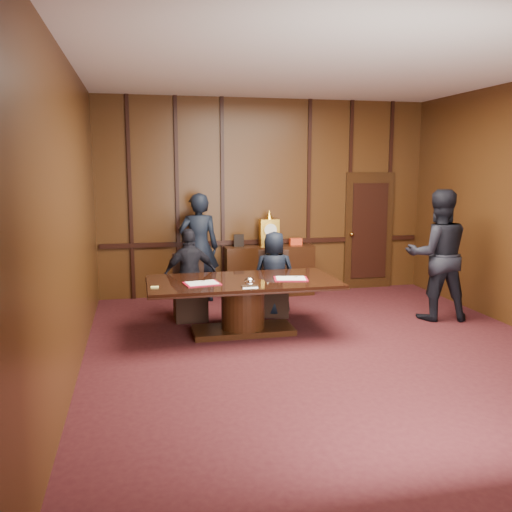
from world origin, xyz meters
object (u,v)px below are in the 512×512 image
Objects in this scene: conference_table at (243,297)px; signatory_left at (190,275)px; witness_right at (438,255)px; witness_left at (199,247)px; sideboard at (269,268)px; signatory_right at (274,274)px.

conference_table is 1.87× the size of signatory_left.
witness_right reaches higher than signatory_left.
witness_left is 0.95× the size of witness_right.
sideboard is at bearing 67.36° from conference_table.
conference_table is 1.33× the size of witness_right.
signatory_right is 0.71× the size of witness_left.
sideboard is 2.99m from witness_right.
signatory_left is (-1.55, -1.36, 0.21)m from sideboard.
conference_table is 1.40× the size of witness_left.
signatory_left is (-0.65, 0.80, 0.19)m from conference_table.
witness_left is 3.89m from witness_right.
signatory_left is at bearing 11.14° from signatory_right.
signatory_left reaches higher than signatory_right.
witness_right is (3.67, -0.70, 0.29)m from signatory_left.
witness_left reaches higher than conference_table.
witness_right is (2.11, -2.06, 0.50)m from sideboard.
conference_table is at bearing 13.75° from witness_right.
signatory_right is (0.65, 0.80, 0.15)m from conference_table.
sideboard is 0.86× the size of witness_left.
witness_right reaches higher than conference_table.
sideboard is at bearing -89.32° from signatory_right.
conference_table is at bearing 62.05° from signatory_right.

